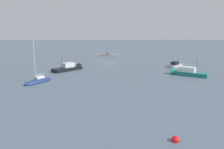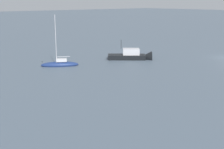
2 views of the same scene
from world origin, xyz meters
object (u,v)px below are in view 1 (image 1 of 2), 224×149
at_px(person_seated_maroon_left, 108,54).
at_px(motorboat_grey_mid, 174,66).
at_px(umbrella_open_red, 108,52).
at_px(motorboat_black_far, 70,68).
at_px(sailboat_navy_near, 38,81).
at_px(motorboat_teal_near, 186,73).
at_px(mooring_buoy_near, 176,140).
at_px(person_seated_grey_right, 107,54).

xyz_separation_m(person_seated_maroon_left, motorboat_grey_mid, (-16.57, 27.02, -0.56)).
xyz_separation_m(person_seated_maroon_left, umbrella_open_red, (0.27, -0.10, 0.87)).
xyz_separation_m(motorboat_grey_mid, motorboat_black_far, (26.30, 3.83, 0.11)).
relative_size(umbrella_open_red, motorboat_grey_mid, 0.27).
height_order(sailboat_navy_near, motorboat_teal_near, sailboat_navy_near).
height_order(person_seated_maroon_left, mooring_buoy_near, person_seated_maroon_left).
bearing_deg(person_seated_grey_right, motorboat_black_far, 82.46).
relative_size(motorboat_teal_near, mooring_buoy_near, 10.60).
distance_m(person_seated_maroon_left, motorboat_black_far, 32.35).
relative_size(umbrella_open_red, motorboat_teal_near, 0.20).
xyz_separation_m(person_seated_grey_right, motorboat_teal_near, (-15.97, 37.87, -0.46)).
bearing_deg(motorboat_black_far, mooring_buoy_near, -25.27).
height_order(sailboat_navy_near, motorboat_grey_mid, sailboat_navy_near).
relative_size(person_seated_grey_right, sailboat_navy_near, 0.09).
bearing_deg(motorboat_teal_near, mooring_buoy_near, -167.23).
bearing_deg(person_seated_maroon_left, sailboat_navy_near, 82.07).
bearing_deg(motorboat_grey_mid, motorboat_black_far, 54.30).
relative_size(sailboat_navy_near, mooring_buoy_near, 12.01).
bearing_deg(person_seated_maroon_left, person_seated_grey_right, -3.62).
bearing_deg(mooring_buoy_near, motorboat_black_far, -67.23).
relative_size(motorboat_teal_near, motorboat_black_far, 1.01).
relative_size(sailboat_navy_near, motorboat_grey_mid, 1.55).
height_order(person_seated_maroon_left, motorboat_black_far, motorboat_black_far).
bearing_deg(umbrella_open_red, sailboat_navy_near, 73.47).
xyz_separation_m(person_seated_maroon_left, motorboat_teal_near, (-15.41, 37.75, -0.46)).
bearing_deg(motorboat_grey_mid, motorboat_teal_near, 129.83).
xyz_separation_m(umbrella_open_red, sailboat_navy_near, (12.90, 43.48, -1.47)).
bearing_deg(person_seated_grey_right, person_seated_maroon_left, 176.38).
bearing_deg(umbrella_open_red, mooring_buoy_near, 94.00).
bearing_deg(person_seated_maroon_left, mooring_buoy_near, 102.72).
xyz_separation_m(motorboat_teal_near, mooring_buoy_near, (11.19, 26.34, -0.31)).
relative_size(sailboat_navy_near, motorboat_black_far, 1.14).
xyz_separation_m(person_seated_grey_right, mooring_buoy_near, (-4.78, 64.21, -0.77)).
bearing_deg(sailboat_navy_near, motorboat_teal_near, -136.51).
height_order(motorboat_black_far, mooring_buoy_near, motorboat_black_far).
bearing_deg(motorboat_grey_mid, sailboat_navy_near, 74.83).
distance_m(person_seated_grey_right, sailboat_navy_near, 45.29).
relative_size(motorboat_grey_mid, motorboat_black_far, 0.74).
bearing_deg(motorboat_teal_near, person_seated_grey_right, 58.64).
bearing_deg(motorboat_black_far, person_seated_grey_right, 115.47).
height_order(person_seated_grey_right, umbrella_open_red, umbrella_open_red).
height_order(person_seated_maroon_left, motorboat_teal_near, motorboat_teal_near).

